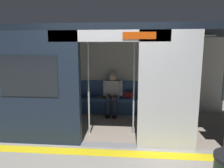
# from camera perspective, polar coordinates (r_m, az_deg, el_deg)

# --- Properties ---
(ground_plane) EXTENTS (60.00, 60.00, 0.00)m
(ground_plane) POSITION_cam_1_polar(r_m,az_deg,el_deg) (4.09, -0.90, -16.62)
(ground_plane) COLOR gray
(platform_edge_strip) EXTENTS (8.00, 0.24, 0.01)m
(platform_edge_strip) POSITION_cam_1_polar(r_m,az_deg,el_deg) (3.82, -1.39, -18.56)
(platform_edge_strip) COLOR yellow
(platform_edge_strip) RESTS_ON ground_plane
(train_car) EXTENTS (6.40, 2.53, 2.26)m
(train_car) POSITION_cam_1_polar(r_m,az_deg,el_deg) (4.79, -0.51, 5.70)
(train_car) COLOR silver
(train_car) RESTS_ON ground_plane
(bench_seat) EXTENTS (3.34, 0.44, 0.44)m
(bench_seat) POSITION_cam_1_polar(r_m,az_deg,el_deg) (5.86, 1.14, -4.87)
(bench_seat) COLOR #38609E
(bench_seat) RESTS_ON ground_plane
(person_seated) EXTENTS (0.55, 0.67, 1.17)m
(person_seated) POSITION_cam_1_polar(r_m,az_deg,el_deg) (5.75, 0.14, -1.84)
(person_seated) COLOR silver
(person_seated) RESTS_ON ground_plane
(handbag) EXTENTS (0.26, 0.15, 0.17)m
(handbag) POSITION_cam_1_polar(r_m,az_deg,el_deg) (5.88, 4.74, -2.98)
(handbag) COLOR maroon
(handbag) RESTS_ON bench_seat
(book) EXTENTS (0.22, 0.26, 0.03)m
(book) POSITION_cam_1_polar(r_m,az_deg,el_deg) (5.93, -2.86, -3.55)
(book) COLOR gold
(book) RESTS_ON bench_seat
(grab_pole_door) EXTENTS (0.04, 0.04, 2.12)m
(grab_pole_door) POSITION_cam_1_polar(r_m,az_deg,el_deg) (4.28, -6.54, -0.54)
(grab_pole_door) COLOR silver
(grab_pole_door) RESTS_ON ground_plane
(grab_pole_far) EXTENTS (0.04, 0.04, 2.12)m
(grab_pole_far) POSITION_cam_1_polar(r_m,az_deg,el_deg) (4.30, 6.12, -0.48)
(grab_pole_far) COLOR silver
(grab_pole_far) RESTS_ON ground_plane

